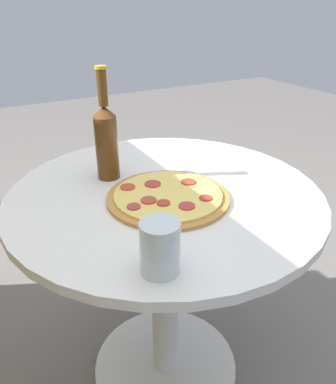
% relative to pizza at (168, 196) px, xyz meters
% --- Properties ---
extents(ground_plane, '(8.00, 8.00, 0.00)m').
position_rel_pizza_xyz_m(ground_plane, '(0.05, -0.02, -0.71)').
color(ground_plane, slate).
extents(table, '(0.84, 0.84, 0.70)m').
position_rel_pizza_xyz_m(table, '(0.05, -0.02, -0.20)').
color(table, silver).
rests_on(table, ground_plane).
extents(pizza, '(0.31, 0.31, 0.02)m').
position_rel_pizza_xyz_m(pizza, '(0.00, 0.00, 0.00)').
color(pizza, '#B77F3D').
rests_on(pizza, table).
extents(beer_bottle, '(0.06, 0.06, 0.31)m').
position_rel_pizza_xyz_m(beer_bottle, '(0.20, 0.08, 0.11)').
color(beer_bottle, '#563314').
rests_on(beer_bottle, table).
extents(drinking_glass, '(0.08, 0.08, 0.11)m').
position_rel_pizza_xyz_m(drinking_glass, '(-0.24, 0.15, 0.04)').
color(drinking_glass, silver).
rests_on(drinking_glass, table).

